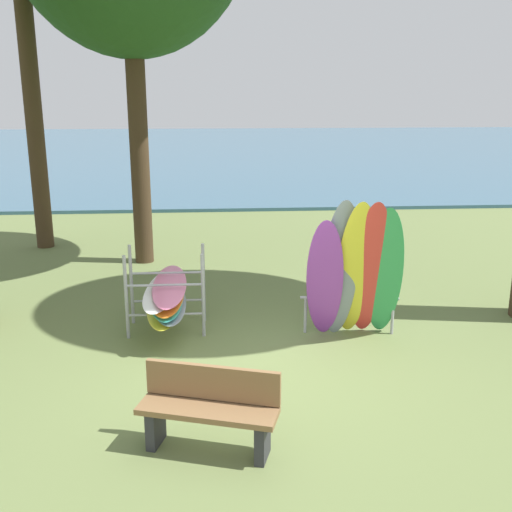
{
  "coord_description": "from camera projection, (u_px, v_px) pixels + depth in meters",
  "views": [
    {
      "loc": [
        -0.59,
        -7.29,
        3.55
      ],
      "look_at": [
        0.04,
        1.54,
        1.1
      ],
      "focal_mm": 43.11,
      "sensor_mm": 36.0,
      "label": 1
    }
  ],
  "objects": [
    {
      "name": "leaning_board_pile",
      "position": [
        355.0,
        273.0,
        8.65
      ],
      "size": [
        1.48,
        0.84,
        2.11
      ],
      "color": "purple",
      "rests_on": "ground"
    },
    {
      "name": "board_storage_rack",
      "position": [
        167.0,
        295.0,
        9.16
      ],
      "size": [
        1.15,
        2.13,
        1.25
      ],
      "color": "#9EA0A5",
      "rests_on": "ground"
    },
    {
      "name": "ground_plane",
      "position": [
        262.0,
        369.0,
        8.0
      ],
      "size": [
        80.0,
        80.0,
        0.0
      ],
      "primitive_type": "plane",
      "color": "olive"
    },
    {
      "name": "lake_water",
      "position": [
        222.0,
        150.0,
        35.33
      ],
      "size": [
        80.0,
        36.0,
        0.1
      ],
      "primitive_type": "cube",
      "color": "#38607A",
      "rests_on": "ground"
    },
    {
      "name": "park_bench",
      "position": [
        209.0,
        408.0,
        6.13
      ],
      "size": [
        1.46,
        0.81,
        0.85
      ],
      "color": "#2D2D33",
      "rests_on": "ground"
    }
  ]
}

